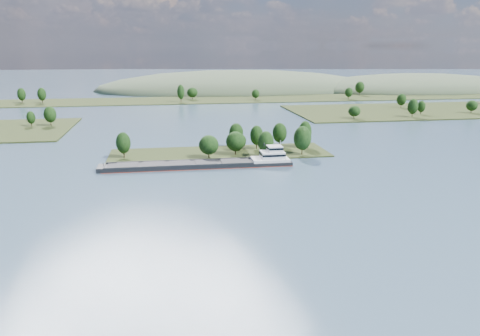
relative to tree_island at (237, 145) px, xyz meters
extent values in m
plane|color=#3C5768|center=(-7.73, -58.76, -4.15)|extent=(1800.00, 1800.00, 0.00)
cube|color=#252F15|center=(-7.73, 1.24, -4.15)|extent=(100.00, 30.00, 1.20)
cylinder|color=black|center=(11.23, -11.19, -1.65)|extent=(0.50, 0.50, 3.80)
ellipsoid|color=black|center=(11.23, -11.19, 3.18)|extent=(7.04, 7.04, 9.77)
cylinder|color=black|center=(1.76, 12.94, -1.67)|extent=(0.50, 0.50, 3.76)
ellipsoid|color=black|center=(1.76, 12.94, 3.12)|extent=(7.04, 7.04, 9.68)
cylinder|color=black|center=(-1.27, -4.30, -1.82)|extent=(0.50, 0.50, 3.45)
ellipsoid|color=black|center=(-1.27, -4.30, 2.56)|extent=(8.56, 8.56, 8.88)
cylinder|color=black|center=(1.80, 3.44, -2.22)|extent=(0.50, 0.50, 2.66)
ellipsoid|color=black|center=(1.80, 3.44, 1.15)|extent=(6.53, 6.53, 6.83)
cylinder|color=black|center=(-13.74, -9.02, -1.89)|extent=(0.50, 0.50, 3.31)
ellipsoid|color=black|center=(-13.74, -9.02, 2.32)|extent=(8.72, 8.72, 8.52)
cylinder|color=black|center=(-50.57, -2.07, -1.69)|extent=(0.50, 0.50, 3.72)
ellipsoid|color=black|center=(-50.57, -2.07, 3.04)|extent=(6.37, 6.37, 9.57)
cylinder|color=black|center=(10.62, 6.42, -1.71)|extent=(0.50, 0.50, 3.68)
ellipsoid|color=black|center=(10.62, 6.42, 2.97)|extent=(6.30, 6.30, 9.46)
cylinder|color=black|center=(34.22, 5.72, -1.44)|extent=(0.50, 0.50, 4.22)
ellipsoid|color=black|center=(34.22, 5.72, 3.92)|extent=(6.41, 6.41, 10.85)
cylinder|color=black|center=(28.47, -9.12, -1.42)|extent=(0.50, 0.50, 4.26)
ellipsoid|color=black|center=(28.47, -9.12, 3.99)|extent=(8.03, 8.03, 10.94)
cylinder|color=black|center=(22.67, 9.62, -1.64)|extent=(0.50, 0.50, 3.82)
ellipsoid|color=black|center=(22.67, 9.62, 3.21)|extent=(7.01, 7.01, 9.82)
cylinder|color=black|center=(-101.17, 91.27, -1.41)|extent=(0.50, 0.50, 3.88)
ellipsoid|color=black|center=(-101.17, 91.27, 3.52)|extent=(7.48, 7.48, 9.98)
cylinder|color=black|center=(-112.26, 90.63, -1.83)|extent=(0.50, 0.50, 3.05)
ellipsoid|color=black|center=(-112.26, 90.63, 2.05)|extent=(5.13, 5.13, 7.84)
cylinder|color=black|center=(94.03, 88.67, -1.94)|extent=(0.50, 0.50, 2.82)
ellipsoid|color=black|center=(94.03, 88.67, 1.64)|extent=(8.06, 8.06, 7.24)
cylinder|color=black|center=(189.31, 100.72, -1.84)|extent=(0.50, 0.50, 3.03)
ellipsoid|color=black|center=(189.31, 100.72, 2.01)|extent=(8.04, 8.04, 7.78)
cylinder|color=black|center=(136.27, 88.84, -1.29)|extent=(0.50, 0.50, 4.12)
ellipsoid|color=black|center=(136.27, 88.84, 3.96)|extent=(7.07, 7.07, 10.61)
cylinder|color=black|center=(148.84, 99.53, -1.75)|extent=(0.50, 0.50, 3.21)
ellipsoid|color=black|center=(148.84, 99.53, 2.33)|extent=(5.68, 5.68, 8.25)
cylinder|color=black|center=(153.38, 137.03, -1.54)|extent=(0.50, 0.50, 3.63)
ellipsoid|color=black|center=(153.38, 137.03, 3.08)|extent=(7.52, 7.52, 9.33)
cube|color=#252F15|center=(-7.73, 221.24, -4.15)|extent=(900.00, 60.00, 1.20)
cylinder|color=black|center=(-152.28, 220.14, -1.44)|extent=(0.50, 0.50, 4.21)
ellipsoid|color=black|center=(-152.28, 220.14, 3.92)|extent=(7.12, 7.12, 10.84)
cylinder|color=black|center=(136.74, 204.38, -1.83)|extent=(0.50, 0.50, 3.45)
ellipsoid|color=black|center=(136.74, 204.38, 2.56)|extent=(6.98, 6.98, 8.88)
cylinder|color=black|center=(-5.93, 224.16, -1.77)|extent=(0.50, 0.50, 3.57)
ellipsoid|color=black|center=(-5.93, 224.16, 2.77)|extent=(9.71, 9.71, 9.17)
cylinder|color=black|center=(161.42, 237.00, -1.35)|extent=(0.50, 0.50, 4.40)
ellipsoid|color=black|center=(161.42, 237.00, 4.25)|extent=(8.99, 8.99, 11.32)
cylinder|color=black|center=(-134.81, 216.08, -1.38)|extent=(0.50, 0.50, 4.34)
ellipsoid|color=black|center=(-134.81, 216.08, 4.14)|extent=(7.26, 7.26, 11.16)
cylinder|color=black|center=(50.70, 211.88, -1.99)|extent=(0.50, 0.50, 3.13)
ellipsoid|color=black|center=(50.70, 211.88, 1.99)|extent=(7.19, 7.19, 8.04)
cylinder|color=black|center=(-17.13, 204.76, -1.05)|extent=(0.50, 0.50, 4.99)
ellipsoid|color=black|center=(-17.13, 204.76, 5.29)|extent=(6.26, 6.26, 12.84)
ellipsoid|color=#3F4F36|center=(252.27, 291.24, -4.15)|extent=(260.00, 140.00, 36.00)
ellipsoid|color=#3F4F36|center=(52.27, 321.24, -4.15)|extent=(320.00, 160.00, 44.00)
cube|color=black|center=(-19.14, -21.63, -3.67)|extent=(77.10, 10.24, 2.12)
cube|color=maroon|center=(-19.14, -21.63, -4.10)|extent=(77.30, 10.44, 0.24)
cube|color=black|center=(-26.80, -16.85, -2.32)|extent=(59.70, 0.86, 0.77)
cube|color=black|center=(-26.88, -26.28, -2.32)|extent=(59.70, 0.86, 0.77)
cube|color=black|center=(-26.84, -21.57, -2.47)|extent=(57.84, 9.13, 0.29)
cube|color=black|center=(-48.02, -21.40, -2.18)|extent=(8.73, 7.96, 0.34)
cube|color=black|center=(-37.43, -21.48, -2.18)|extent=(8.73, 7.96, 0.34)
cube|color=black|center=(-26.84, -21.57, -2.18)|extent=(8.73, 7.96, 0.34)
cube|color=black|center=(-16.25, -21.65, -2.18)|extent=(8.73, 7.96, 0.34)
cube|color=black|center=(-5.66, -21.74, -2.18)|extent=(8.73, 7.96, 0.34)
cube|color=black|center=(-58.13, -21.32, -3.28)|extent=(2.96, 8.69, 1.93)
cylinder|color=black|center=(-57.17, -21.32, -1.94)|extent=(0.23, 0.23, 2.12)
cube|color=white|center=(10.71, -21.87, -2.03)|extent=(15.48, 9.37, 1.16)
cube|color=white|center=(11.67, -21.87, -0.11)|extent=(9.69, 7.78, 2.89)
cube|color=black|center=(11.67, -21.87, 0.28)|extent=(9.88, 7.97, 0.87)
cube|color=white|center=(12.63, -21.88, 2.40)|extent=(5.82, 5.82, 2.12)
cube|color=black|center=(12.63, -21.88, 2.78)|extent=(6.02, 6.02, 0.77)
cube|color=white|center=(12.63, -21.88, 3.55)|extent=(6.21, 6.21, 0.19)
cylinder|color=white|center=(15.04, -21.90, 4.71)|extent=(0.19, 0.19, 2.50)
cylinder|color=black|center=(8.81, -18.96, 3.74)|extent=(0.49, 0.49, 1.16)
camera|label=1|loc=(-32.55, -208.09, 44.12)|focal=35.00mm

